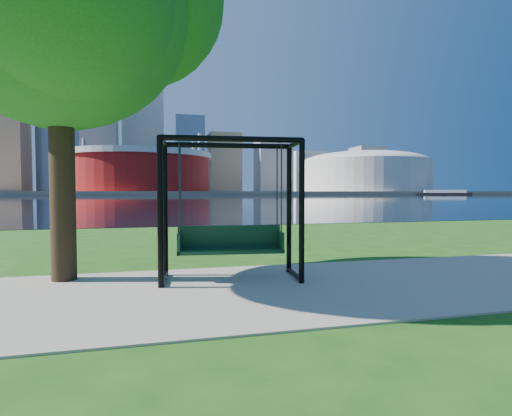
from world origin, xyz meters
name	(u,v)px	position (x,y,z in m)	size (l,w,h in m)	color
ground	(245,284)	(0.00, 0.00, 0.00)	(900.00, 900.00, 0.00)	#1E5114
path	(252,290)	(0.00, -0.50, 0.01)	(120.00, 4.00, 0.03)	#9E937F
river	(161,198)	(0.00, 102.00, 0.01)	(900.00, 180.00, 0.02)	black
far_bank	(157,193)	(0.00, 306.00, 1.00)	(900.00, 228.00, 2.00)	#937F60
stadium	(140,170)	(-10.00, 235.00, 14.23)	(83.00, 83.00, 32.00)	maroon
arena	(365,171)	(135.00, 235.00, 15.87)	(84.00, 84.00, 26.56)	beige
skyline	(151,148)	(-4.27, 319.39, 35.89)	(392.00, 66.00, 96.50)	gray
swing	(230,213)	(-0.19, 0.38, 1.24)	(2.60, 1.34, 2.56)	black
barge	(444,193)	(156.97, 185.52, 1.25)	(28.12, 17.72, 2.75)	black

